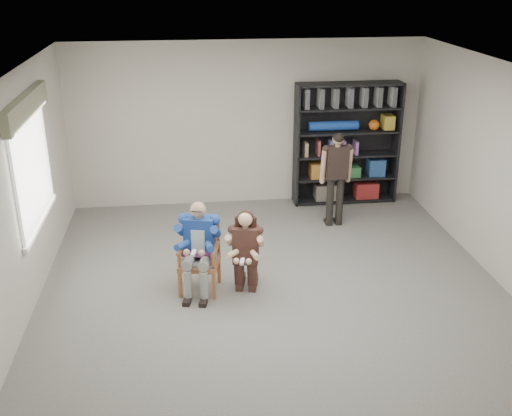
{
  "coord_description": "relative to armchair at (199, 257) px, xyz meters",
  "views": [
    {
      "loc": [
        -1.06,
        -6.39,
        3.95
      ],
      "look_at": [
        -0.2,
        0.6,
        1.05
      ],
      "focal_mm": 42.0,
      "sensor_mm": 36.0,
      "label": 1
    }
  ],
  "objects": [
    {
      "name": "room_shell",
      "position": [
        0.95,
        -0.44,
        0.93
      ],
      "size": [
        6.0,
        7.0,
        2.8
      ],
      "primitive_type": null,
      "color": "beige",
      "rests_on": "ground"
    },
    {
      "name": "floor",
      "position": [
        0.95,
        -0.44,
        -0.47
      ],
      "size": [
        6.0,
        7.0,
        0.01
      ],
      "primitive_type": "cube",
      "color": "#62605C",
      "rests_on": "ground"
    },
    {
      "name": "armchair",
      "position": [
        0.0,
        0.0,
        0.0
      ],
      "size": [
        0.65,
        0.63,
        0.94
      ],
      "primitive_type": null,
      "rotation": [
        0.0,
        0.0,
        -0.22
      ],
      "color": "#9E5631",
      "rests_on": "floor"
    },
    {
      "name": "kneeling_woman",
      "position": [
        0.58,
        -0.12,
        0.09
      ],
      "size": [
        0.62,
        0.84,
        1.12
      ],
      "primitive_type": null,
      "rotation": [
        0.0,
        0.0,
        -0.22
      ],
      "color": "#3B241D",
      "rests_on": "floor"
    },
    {
      "name": "standing_man",
      "position": [
        2.22,
        1.83,
        0.3
      ],
      "size": [
        0.49,
        0.29,
        1.55
      ],
      "primitive_type": null,
      "rotation": [
        0.0,
        0.0,
        0.05
      ],
      "color": "black",
      "rests_on": "floor"
    },
    {
      "name": "bookshelf",
      "position": [
        2.65,
        2.84,
        0.58
      ],
      "size": [
        1.8,
        0.38,
        2.1
      ],
      "primitive_type": null,
      "color": "black",
      "rests_on": "floor"
    },
    {
      "name": "window_left",
      "position": [
        -2.0,
        0.56,
        1.16
      ],
      "size": [
        0.16,
        2.0,
        1.75
      ],
      "primitive_type": null,
      "color": "silver",
      "rests_on": "room_shell"
    },
    {
      "name": "seated_man",
      "position": [
        0.0,
        0.0,
        0.14
      ],
      "size": [
        0.67,
        0.83,
        1.22
      ],
      "primitive_type": null,
      "rotation": [
        0.0,
        0.0,
        -0.22
      ],
      "color": "navy",
      "rests_on": "floor"
    }
  ]
}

